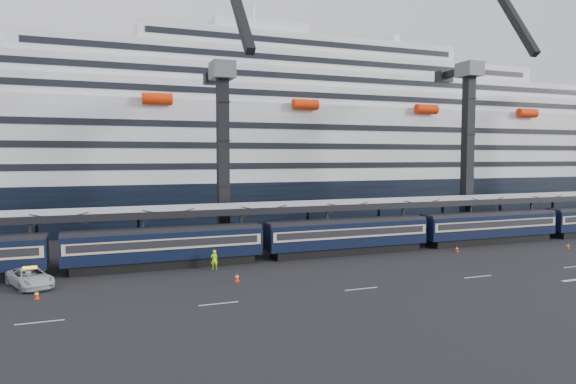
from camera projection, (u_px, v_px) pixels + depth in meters
name	position (u px, v px, depth m)	size (l,w,h in m)	color
ground	(466.00, 266.00, 50.99)	(260.00, 260.00, 0.00)	black
lane_markings	(572.00, 271.00, 49.00)	(111.00, 4.27, 0.02)	beige
train	(374.00, 233.00, 58.51)	(133.05, 3.00, 4.05)	black
canopy	(390.00, 202.00, 63.67)	(130.00, 6.25, 5.53)	#9FA2A7
cruise_ship	(290.00, 148.00, 92.62)	(214.09, 28.84, 34.00)	black
crane_dark_near	(224.00, 148.00, 60.40)	(4.50, 17.75, 35.08)	#46494D
crane_dark_mid	(470.00, 139.00, 71.77)	(4.50, 18.24, 39.64)	#46494D
pickup_truck	(30.00, 278.00, 42.91)	(2.61, 5.66, 1.57)	#B8BAC0
worker	(214.00, 260.00, 49.49)	(0.70, 0.46, 1.92)	#BAFF0D
traffic_cone_b	(37.00, 294.00, 39.29)	(0.39, 0.39, 0.78)	red
traffic_cone_c	(237.00, 277.00, 44.80)	(0.41, 0.41, 0.83)	red
traffic_cone_d	(457.00, 249.00, 58.72)	(0.38, 0.38, 0.75)	red
traffic_cone_e	(568.00, 246.00, 60.81)	(0.35, 0.35, 0.69)	red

